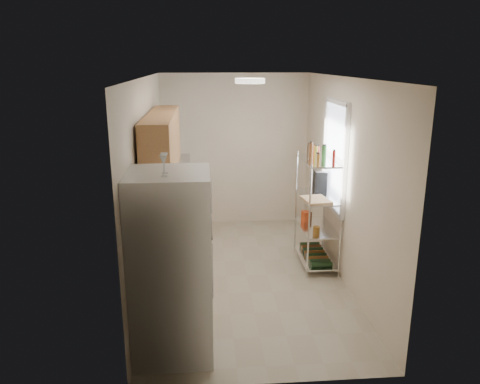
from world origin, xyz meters
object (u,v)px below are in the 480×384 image
Objects in this scene: refrigerator at (172,266)px; frying_pan_large at (172,196)px; espresso_machine at (320,179)px; cutting_board at (316,200)px; rice_cooker at (173,200)px.

refrigerator is 7.63× the size of frying_pan_large.
refrigerator is 2.39m from frying_pan_large.
espresso_machine is at bearing 48.58° from refrigerator.
frying_pan_large is 0.81× the size of espresso_machine.
espresso_machine is (2.13, -0.14, 0.24)m from frying_pan_large.
frying_pan_large is 2.07m from cutting_board.
espresso_machine is at bearing 71.63° from cutting_board.
espresso_machine is at bearing 11.03° from rice_cooker.
espresso_machine is (1.98, 2.24, 0.24)m from refrigerator.
frying_pan_large is at bearing 95.27° from rice_cooker.
refrigerator is at bearing -136.91° from cutting_board.
rice_cooker is 2.12m from espresso_machine.
rice_cooker is 1.89m from cutting_board.
frying_pan_large is at bearing 159.90° from cutting_board.
refrigerator is at bearing -86.94° from rice_cooker.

